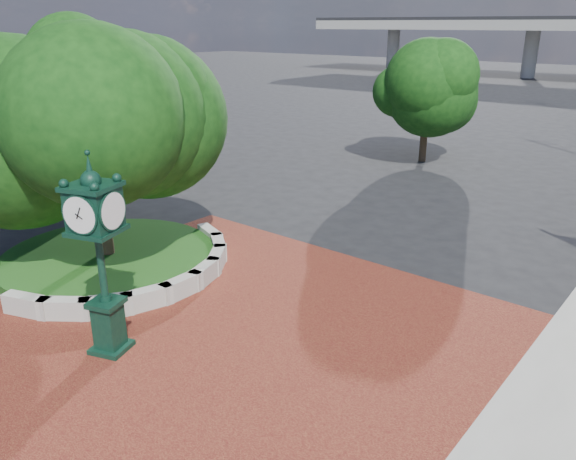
# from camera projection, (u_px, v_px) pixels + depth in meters

# --- Properties ---
(ground) EXTENTS (200.00, 200.00, 0.00)m
(ground) POSITION_uv_depth(u_px,v_px,m) (232.00, 319.00, 13.50)
(ground) COLOR black
(ground) RESTS_ON ground
(plaza) EXTENTS (12.00, 12.00, 0.04)m
(plaza) POSITION_uv_depth(u_px,v_px,m) (201.00, 335.00, 12.76)
(plaza) COLOR maroon
(plaza) RESTS_ON ground
(planter_wall) EXTENTS (2.96, 6.77, 0.54)m
(planter_wall) POSITION_uv_depth(u_px,v_px,m) (159.00, 278.00, 15.01)
(planter_wall) COLOR #9E9B93
(planter_wall) RESTS_ON ground
(grass_bed) EXTENTS (6.10, 6.10, 0.40)m
(grass_bed) POSITION_uv_depth(u_px,v_px,m) (109.00, 259.00, 16.39)
(grass_bed) COLOR #1A4212
(grass_bed) RESTS_ON ground
(tree_planter) EXTENTS (5.20, 5.20, 6.33)m
(tree_planter) POSITION_uv_depth(u_px,v_px,m) (95.00, 139.00, 15.17)
(tree_planter) COLOR #38281C
(tree_planter) RESTS_ON ground
(tree_northwest) EXTENTS (5.60, 5.60, 6.93)m
(tree_northwest) POSITION_uv_depth(u_px,v_px,m) (90.00, 88.00, 23.41)
(tree_northwest) COLOR #38281C
(tree_northwest) RESTS_ON ground
(tree_street) EXTENTS (4.40, 4.40, 5.45)m
(tree_street) POSITION_uv_depth(u_px,v_px,m) (427.00, 97.00, 27.83)
(tree_street) COLOR #38281C
(tree_street) RESTS_ON ground
(post_clock) EXTENTS (1.11, 1.11, 4.35)m
(post_clock) POSITION_uv_depth(u_px,v_px,m) (99.00, 249.00, 11.34)
(post_clock) COLOR black
(post_clock) RESTS_ON ground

